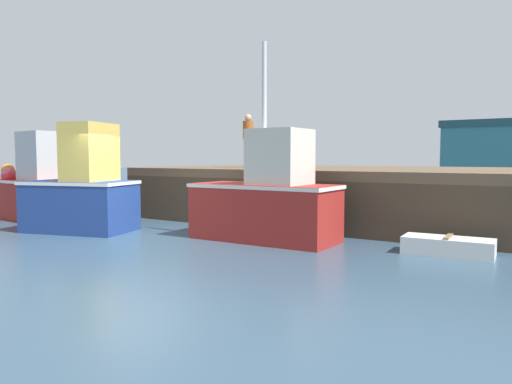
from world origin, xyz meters
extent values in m
cube|color=#334C60|center=(0.00, 0.00, -0.05)|extent=(120.00, 160.00, 0.10)
cube|color=brown|center=(3.36, 6.14, 1.47)|extent=(13.20, 7.14, 0.25)
cube|color=#433527|center=(3.36, 2.69, 0.67)|extent=(13.20, 0.24, 1.35)
cylinder|color=#433527|center=(-2.84, 2.80, 0.67)|extent=(0.35, 0.35, 1.35)
cylinder|color=#433527|center=(3.36, 2.80, 0.67)|extent=(0.35, 0.35, 1.35)
cylinder|color=#433527|center=(-0.60, 9.48, 0.67)|extent=(0.35, 0.35, 1.35)
cylinder|color=#433527|center=(0.26, 2.80, 0.67)|extent=(6.23, 0.18, 1.25)
cube|color=maroon|center=(-5.00, 0.48, 0.62)|extent=(3.08, 1.47, 1.23)
cube|color=silver|center=(-5.00, 0.48, 1.18)|extent=(3.14, 1.50, 0.08)
cube|color=#B2B7BC|center=(-4.63, 0.45, 1.97)|extent=(1.30, 1.02, 1.46)
sphere|color=#EA5B70|center=(-6.00, 0.19, 1.43)|extent=(0.32, 0.32, 0.32)
sphere|color=orange|center=(-6.14, 0.86, 1.42)|extent=(0.39, 0.39, 0.39)
sphere|color=#DB3866|center=(-5.98, 0.70, 1.51)|extent=(0.37, 0.37, 0.37)
sphere|color=red|center=(-6.02, 0.26, 1.34)|extent=(0.49, 0.49, 0.49)
sphere|color=orange|center=(-6.19, 0.32, 1.52)|extent=(0.40, 0.40, 0.40)
sphere|color=#EA5B70|center=(-6.50, 0.59, 1.30)|extent=(0.45, 0.45, 0.45)
cube|color=navy|center=(-1.96, -0.22, 0.66)|extent=(2.98, 2.20, 1.32)
cube|color=silver|center=(-1.96, -0.22, 1.27)|extent=(3.04, 2.25, 0.08)
cube|color=gold|center=(-1.64, -0.13, 2.06)|extent=(1.25, 1.56, 1.49)
cube|color=maroon|center=(2.82, 1.19, 0.66)|extent=(3.39, 1.43, 1.32)
cube|color=silver|center=(2.82, 1.19, 1.27)|extent=(3.46, 1.46, 0.08)
cube|color=beige|center=(3.24, 1.20, 1.94)|extent=(1.19, 1.21, 1.25)
cylinder|color=#B7B7BC|center=(2.82, 1.19, 3.56)|extent=(0.11, 0.11, 1.99)
cube|color=silver|center=(6.78, 1.71, 0.17)|extent=(1.74, 0.82, 0.35)
cube|color=#7F6647|center=(6.78, 1.71, 0.37)|extent=(0.13, 0.66, 0.04)
cylinder|color=#2D3342|center=(-0.07, 4.85, 2.06)|extent=(0.29, 0.29, 0.92)
cylinder|color=#994C1E|center=(-0.07, 4.85, 2.81)|extent=(0.34, 0.34, 0.58)
sphere|color=tan|center=(-0.07, 4.85, 3.21)|extent=(0.22, 0.22, 0.22)
cube|color=#2D6B7A|center=(4.52, 30.85, 2.02)|extent=(7.21, 5.15, 4.04)
cube|color=#1B4049|center=(4.52, 30.85, 4.29)|extent=(7.50, 5.35, 0.50)
cylinder|color=#DB3866|center=(-2.17, -0.76, 0.16)|extent=(0.47, 0.47, 0.32)
cone|color=#DB3866|center=(-2.17, -0.76, 0.44)|extent=(0.37, 0.37, 0.23)
camera|label=1|loc=(8.73, -8.34, 1.94)|focal=34.10mm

